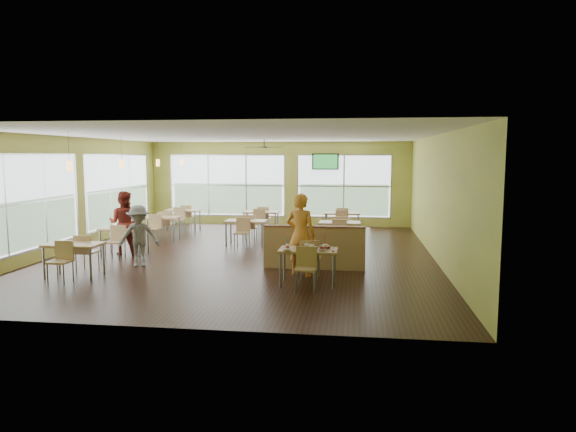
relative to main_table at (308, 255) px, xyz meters
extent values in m
plane|color=black|center=(-2.00, 3.00, -0.63)|extent=(12.00, 12.00, 0.00)
plane|color=white|center=(-2.00, 3.00, 2.57)|extent=(12.00, 12.00, 0.00)
cube|color=#C6C050|center=(-2.00, 9.00, 0.97)|extent=(10.00, 0.04, 3.20)
cube|color=#C6C050|center=(-2.00, -3.00, 0.97)|extent=(10.00, 0.04, 3.20)
cube|color=#C6C050|center=(-7.00, 3.00, 0.97)|extent=(0.04, 12.00, 3.20)
cube|color=#C6C050|center=(3.00, 3.00, 0.97)|extent=(0.04, 12.00, 3.20)
cube|color=white|center=(-6.98, 1.00, 0.89)|extent=(0.02, 4.50, 2.35)
cube|color=white|center=(-6.98, 6.00, 0.89)|extent=(0.02, 4.50, 2.35)
cube|color=white|center=(-4.00, 8.98, 0.89)|extent=(4.50, 0.02, 2.35)
cube|color=white|center=(0.50, 8.98, 0.89)|extent=(3.50, 0.02, 2.35)
cube|color=#B7BABC|center=(-6.97, 3.50, -0.28)|extent=(0.04, 9.40, 0.05)
cube|color=#B7BABC|center=(-1.75, 8.97, -0.28)|extent=(8.00, 0.04, 0.05)
cube|color=tan|center=(0.00, 0.00, 0.10)|extent=(1.20, 0.70, 0.04)
cube|color=brown|center=(0.00, 0.00, 0.07)|extent=(1.22, 0.71, 0.01)
cylinder|color=slate|center=(-0.54, -0.29, -0.28)|extent=(0.05, 0.05, 0.71)
cylinder|color=slate|center=(0.54, -0.29, -0.28)|extent=(0.05, 0.05, 0.71)
cylinder|color=slate|center=(-0.54, 0.29, -0.28)|extent=(0.05, 0.05, 0.71)
cylinder|color=slate|center=(0.54, 0.29, -0.28)|extent=(0.05, 0.05, 0.71)
cube|color=tan|center=(0.00, 0.55, -0.18)|extent=(0.42, 0.42, 0.04)
cube|color=tan|center=(0.00, 0.74, 0.04)|extent=(0.42, 0.04, 0.40)
cube|color=tan|center=(0.00, -0.55, -0.18)|extent=(0.42, 0.42, 0.04)
cube|color=tan|center=(0.00, -0.74, 0.04)|extent=(0.42, 0.04, 0.40)
cube|color=tan|center=(0.00, 1.45, -0.13)|extent=(2.40, 0.12, 1.00)
cube|color=brown|center=(0.00, 1.45, 0.39)|extent=(2.40, 0.14, 0.04)
cube|color=tan|center=(-5.20, 0.00, 0.10)|extent=(1.20, 0.70, 0.04)
cube|color=brown|center=(-5.20, 0.00, 0.07)|extent=(1.22, 0.71, 0.01)
cylinder|color=slate|center=(-5.74, -0.29, -0.28)|extent=(0.05, 0.05, 0.71)
cylinder|color=slate|center=(-4.66, -0.29, -0.28)|extent=(0.05, 0.05, 0.71)
cylinder|color=slate|center=(-5.74, 0.29, -0.28)|extent=(0.05, 0.05, 0.71)
cylinder|color=slate|center=(-4.66, 0.29, -0.28)|extent=(0.05, 0.05, 0.71)
cube|color=tan|center=(-5.20, 0.55, -0.18)|extent=(0.42, 0.42, 0.04)
cube|color=tan|center=(-5.20, 0.74, 0.04)|extent=(0.42, 0.04, 0.40)
cube|color=tan|center=(-5.20, -0.55, -0.18)|extent=(0.42, 0.42, 0.04)
cube|color=tan|center=(-5.20, -0.74, 0.04)|extent=(0.42, 0.04, 0.40)
cube|color=tan|center=(-5.20, 2.50, 0.10)|extent=(1.20, 0.70, 0.04)
cube|color=brown|center=(-5.20, 2.50, 0.07)|extent=(1.22, 0.71, 0.01)
cylinder|color=slate|center=(-5.74, 2.21, -0.28)|extent=(0.05, 0.05, 0.71)
cylinder|color=slate|center=(-4.66, 2.21, -0.28)|extent=(0.05, 0.05, 0.71)
cylinder|color=slate|center=(-5.74, 2.79, -0.28)|extent=(0.05, 0.05, 0.71)
cylinder|color=slate|center=(-4.66, 2.79, -0.28)|extent=(0.05, 0.05, 0.71)
cube|color=tan|center=(-5.20, 3.05, -0.18)|extent=(0.42, 0.42, 0.04)
cube|color=tan|center=(-5.20, 3.24, 0.04)|extent=(0.42, 0.04, 0.40)
cube|color=tan|center=(-5.20, 1.95, -0.18)|extent=(0.42, 0.42, 0.04)
cube|color=tan|center=(-5.20, 1.76, 0.04)|extent=(0.42, 0.04, 0.40)
cube|color=tan|center=(-5.20, 5.00, 0.10)|extent=(1.20, 0.70, 0.04)
cube|color=brown|center=(-5.20, 5.00, 0.07)|extent=(1.22, 0.71, 0.01)
cylinder|color=slate|center=(-5.74, 4.71, -0.28)|extent=(0.05, 0.05, 0.71)
cylinder|color=slate|center=(-4.66, 4.71, -0.28)|extent=(0.05, 0.05, 0.71)
cylinder|color=slate|center=(-5.74, 5.29, -0.28)|extent=(0.05, 0.05, 0.71)
cylinder|color=slate|center=(-4.66, 5.29, -0.28)|extent=(0.05, 0.05, 0.71)
cube|color=tan|center=(-5.20, 5.55, -0.18)|extent=(0.42, 0.42, 0.04)
cube|color=tan|center=(-5.20, 5.74, 0.04)|extent=(0.42, 0.04, 0.40)
cube|color=tan|center=(-5.20, 4.45, -0.18)|extent=(0.42, 0.42, 0.04)
cube|color=tan|center=(-5.20, 4.26, 0.04)|extent=(0.42, 0.04, 0.40)
cube|color=tan|center=(-5.20, 7.20, 0.10)|extent=(1.20, 0.70, 0.04)
cube|color=brown|center=(-5.20, 7.20, 0.07)|extent=(1.22, 0.71, 0.01)
cylinder|color=slate|center=(-5.74, 6.91, -0.28)|extent=(0.05, 0.05, 0.71)
cylinder|color=slate|center=(-4.66, 6.91, -0.28)|extent=(0.05, 0.05, 0.71)
cylinder|color=slate|center=(-5.74, 7.49, -0.28)|extent=(0.05, 0.05, 0.71)
cylinder|color=slate|center=(-4.66, 7.49, -0.28)|extent=(0.05, 0.05, 0.71)
cube|color=tan|center=(-5.20, 7.75, -0.18)|extent=(0.42, 0.42, 0.04)
cube|color=tan|center=(-5.20, 7.94, 0.04)|extent=(0.42, 0.04, 0.40)
cube|color=tan|center=(-5.20, 6.65, -0.18)|extent=(0.42, 0.42, 0.04)
cube|color=tan|center=(-5.20, 6.46, 0.04)|extent=(0.42, 0.04, 0.40)
cube|color=tan|center=(-2.30, 4.50, 0.10)|extent=(1.20, 0.70, 0.04)
cube|color=brown|center=(-2.30, 4.50, 0.07)|extent=(1.22, 0.71, 0.01)
cylinder|color=slate|center=(-2.84, 4.21, -0.28)|extent=(0.05, 0.05, 0.71)
cylinder|color=slate|center=(-1.76, 4.21, -0.28)|extent=(0.05, 0.05, 0.71)
cylinder|color=slate|center=(-2.84, 4.79, -0.28)|extent=(0.05, 0.05, 0.71)
cylinder|color=slate|center=(-1.76, 4.79, -0.28)|extent=(0.05, 0.05, 0.71)
cube|color=tan|center=(-2.30, 5.05, -0.18)|extent=(0.42, 0.42, 0.04)
cube|color=tan|center=(-2.30, 5.24, 0.04)|extent=(0.42, 0.04, 0.40)
cube|color=tan|center=(-2.30, 3.95, -0.18)|extent=(0.42, 0.42, 0.04)
cube|color=tan|center=(-2.30, 3.76, 0.04)|extent=(0.42, 0.04, 0.40)
cube|color=tan|center=(-2.30, 7.00, 0.10)|extent=(1.20, 0.70, 0.04)
cube|color=brown|center=(-2.30, 7.00, 0.07)|extent=(1.22, 0.71, 0.01)
cylinder|color=slate|center=(-2.84, 6.71, -0.28)|extent=(0.05, 0.05, 0.71)
cylinder|color=slate|center=(-1.76, 6.71, -0.28)|extent=(0.05, 0.05, 0.71)
cylinder|color=slate|center=(-2.84, 7.29, -0.28)|extent=(0.05, 0.05, 0.71)
cylinder|color=slate|center=(-1.76, 7.29, -0.28)|extent=(0.05, 0.05, 0.71)
cube|color=tan|center=(-2.30, 7.55, -0.18)|extent=(0.42, 0.42, 0.04)
cube|color=tan|center=(-2.30, 7.74, 0.04)|extent=(0.42, 0.04, 0.40)
cube|color=tan|center=(-2.30, 6.45, -0.18)|extent=(0.42, 0.42, 0.04)
cube|color=tan|center=(-2.30, 6.26, 0.04)|extent=(0.42, 0.04, 0.40)
cube|color=tan|center=(0.50, 4.50, 0.10)|extent=(1.20, 0.70, 0.04)
cube|color=brown|center=(0.50, 4.50, 0.07)|extent=(1.22, 0.71, 0.01)
cylinder|color=slate|center=(-0.04, 4.21, -0.28)|extent=(0.05, 0.05, 0.71)
cylinder|color=slate|center=(1.04, 4.21, -0.28)|extent=(0.05, 0.05, 0.71)
cylinder|color=slate|center=(-0.04, 4.79, -0.28)|extent=(0.05, 0.05, 0.71)
cylinder|color=slate|center=(1.04, 4.79, -0.28)|extent=(0.05, 0.05, 0.71)
cube|color=tan|center=(0.50, 5.05, -0.18)|extent=(0.42, 0.42, 0.04)
cube|color=tan|center=(0.50, 5.24, 0.04)|extent=(0.42, 0.04, 0.40)
cube|color=tan|center=(0.50, 3.95, -0.18)|extent=(0.42, 0.42, 0.04)
cube|color=tan|center=(0.50, 3.76, 0.04)|extent=(0.42, 0.04, 0.40)
cube|color=tan|center=(0.50, 7.00, 0.10)|extent=(1.20, 0.70, 0.04)
cube|color=brown|center=(0.50, 7.00, 0.07)|extent=(1.22, 0.71, 0.01)
cylinder|color=slate|center=(-0.04, 6.71, -0.28)|extent=(0.05, 0.05, 0.71)
cylinder|color=slate|center=(1.04, 6.71, -0.28)|extent=(0.05, 0.05, 0.71)
cylinder|color=slate|center=(-0.04, 7.29, -0.28)|extent=(0.05, 0.05, 0.71)
cylinder|color=slate|center=(1.04, 7.29, -0.28)|extent=(0.05, 0.05, 0.71)
cube|color=tan|center=(0.50, 7.55, -0.18)|extent=(0.42, 0.42, 0.04)
cube|color=tan|center=(0.50, 7.74, 0.04)|extent=(0.42, 0.04, 0.40)
cube|color=tan|center=(0.50, 6.45, -0.18)|extent=(0.42, 0.42, 0.04)
cube|color=tan|center=(0.50, 6.26, 0.04)|extent=(0.42, 0.04, 0.40)
cylinder|color=#2D2119|center=(-5.20, 0.00, 2.22)|extent=(0.01, 0.01, 0.70)
cylinder|color=gold|center=(-5.20, 0.00, 1.82)|extent=(0.11, 0.11, 0.22)
cylinder|color=#2D2119|center=(-5.20, 2.50, 2.22)|extent=(0.01, 0.01, 0.70)
cylinder|color=gold|center=(-5.20, 2.50, 1.82)|extent=(0.11, 0.11, 0.22)
cylinder|color=#2D2119|center=(-5.20, 5.00, 2.22)|extent=(0.01, 0.01, 0.70)
cylinder|color=gold|center=(-5.20, 5.00, 1.82)|extent=(0.11, 0.11, 0.22)
cylinder|color=#2D2119|center=(-5.20, 7.20, 2.22)|extent=(0.01, 0.01, 0.70)
cylinder|color=gold|center=(-5.20, 7.20, 1.82)|extent=(0.11, 0.11, 0.22)
cylinder|color=#2D2119|center=(-2.00, 6.00, 2.45)|extent=(0.03, 0.03, 0.24)
cylinder|color=#2D2119|center=(-2.00, 6.00, 2.31)|extent=(0.16, 0.16, 0.06)
cube|color=#2D2119|center=(-1.65, 6.00, 2.31)|extent=(0.55, 0.10, 0.01)
cube|color=#2D2119|center=(-2.00, 6.35, 2.31)|extent=(0.10, 0.55, 0.01)
cube|color=#2D2119|center=(-2.35, 6.00, 2.31)|extent=(0.55, 0.10, 0.01)
cube|color=#2D2119|center=(-2.00, 5.65, 2.31)|extent=(0.10, 0.55, 0.01)
cube|color=black|center=(-0.20, 8.90, 1.82)|extent=(1.00, 0.06, 0.60)
cube|color=green|center=(-0.20, 8.87, 1.82)|extent=(0.90, 0.01, 0.52)
imported|color=#E65819|center=(-0.24, 0.77, 0.30)|extent=(0.77, 0.60, 1.85)
imported|color=maroon|center=(-5.25, 2.61, 0.23)|extent=(0.89, 0.71, 1.72)
imported|color=slate|center=(-4.23, 1.24, 0.11)|extent=(1.10, 0.87, 1.49)
cone|color=white|center=(-0.42, -0.11, 0.17)|extent=(0.08, 0.08, 0.11)
cylinder|color=red|center=(-0.42, -0.11, 0.17)|extent=(0.07, 0.07, 0.03)
cylinder|color=white|center=(-0.42, -0.11, 0.23)|extent=(0.08, 0.08, 0.01)
cylinder|color=#1184EB|center=(-0.42, -0.11, 0.32)|extent=(0.02, 0.05, 0.19)
cone|color=white|center=(-0.03, -0.05, 0.17)|extent=(0.08, 0.08, 0.11)
cylinder|color=red|center=(-0.03, -0.05, 0.18)|extent=(0.08, 0.08, 0.03)
cylinder|color=white|center=(-0.03, -0.05, 0.23)|extent=(0.09, 0.09, 0.01)
cylinder|color=yellow|center=(-0.03, -0.05, 0.33)|extent=(0.01, 0.05, 0.20)
cone|color=white|center=(0.09, -0.23, 0.18)|extent=(0.09, 0.09, 0.12)
cylinder|color=red|center=(0.09, -0.23, 0.18)|extent=(0.09, 0.09, 0.04)
cylinder|color=white|center=(0.09, -0.23, 0.25)|extent=(0.10, 0.10, 0.01)
cylinder|color=red|center=(0.09, -0.23, 0.36)|extent=(0.03, 0.06, 0.23)
cone|color=white|center=(0.36, -0.14, 0.18)|extent=(0.09, 0.09, 0.13)
cylinder|color=red|center=(0.36, -0.14, 0.19)|extent=(0.09, 0.09, 0.04)
cylinder|color=white|center=(0.36, -0.14, 0.25)|extent=(0.10, 0.10, 0.01)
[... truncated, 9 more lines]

